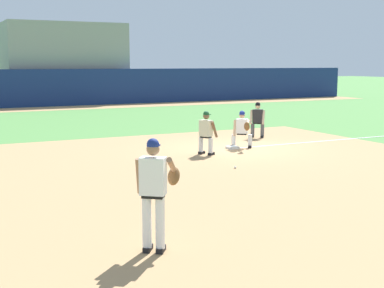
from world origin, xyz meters
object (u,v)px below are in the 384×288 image
(first_baseman, at_px, (242,128))
(pitcher, at_px, (155,188))
(baseball, at_px, (235,167))
(umpire, at_px, (258,118))
(baserunner, at_px, (206,131))
(first_base_bag, at_px, (232,147))

(first_baseman, bearing_deg, pitcher, -129.00)
(baseball, height_order, umpire, umpire)
(pitcher, bearing_deg, baseball, 48.60)
(baseball, relative_size, pitcher, 0.04)
(first_baseman, bearing_deg, baserunner, -159.21)
(first_base_bag, distance_m, umpire, 3.19)
(baseball, relative_size, umpire, 0.05)
(baserunner, xyz_separation_m, umpire, (3.79, 2.68, 0.00))
(first_base_bag, bearing_deg, umpire, 40.22)
(first_base_bag, distance_m, baseball, 3.62)
(baseball, xyz_separation_m, umpire, (4.15, 5.16, 0.76))
(first_base_bag, relative_size, pitcher, 0.20)
(first_base_bag, height_order, baserunner, baserunner)
(umpire, bearing_deg, baserunner, -144.72)
(pitcher, bearing_deg, first_base_bag, 52.65)
(baseball, height_order, baserunner, baserunner)
(baserunner, height_order, umpire, same)
(baseball, xyz_separation_m, pitcher, (-4.71, -5.35, 1.02))
(umpire, bearing_deg, baseball, -128.77)
(baseball, distance_m, first_baseman, 3.91)
(baserunner, bearing_deg, first_base_bag, 25.53)
(first_base_bag, distance_m, first_baseman, 0.80)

